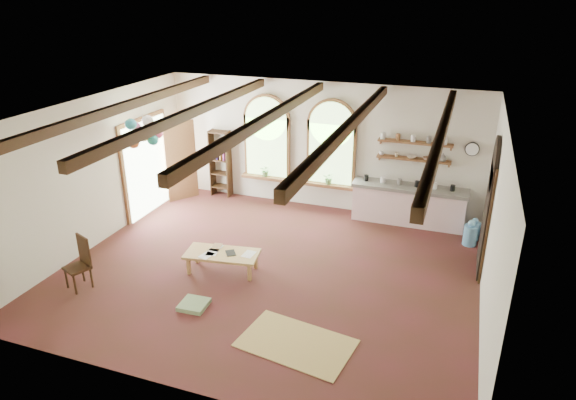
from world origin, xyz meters
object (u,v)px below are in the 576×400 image
at_px(kitchen_counter, 408,204).
at_px(side_chair, 79,273).
at_px(coffee_table, 222,255).
at_px(balloon_cluster, 144,132).

relative_size(kitchen_counter, side_chair, 2.63).
xyz_separation_m(kitchen_counter, coffee_table, (-3.17, -3.55, -0.11)).
distance_m(side_chair, balloon_cluster, 3.38).
bearing_deg(kitchen_counter, coffee_table, -131.73).
distance_m(coffee_table, balloon_cluster, 3.35).
relative_size(kitchen_counter, balloon_cluster, 2.32).
xyz_separation_m(coffee_table, side_chair, (-2.26, -1.43, -0.07)).
height_order(coffee_table, balloon_cluster, balloon_cluster).
xyz_separation_m(coffee_table, balloon_cluster, (-2.40, 1.26, 1.97)).
bearing_deg(kitchen_counter, balloon_cluster, -157.64).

